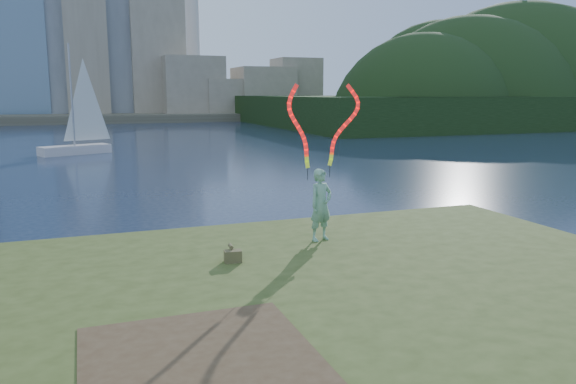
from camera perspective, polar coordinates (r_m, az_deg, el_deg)
name	(u,v)px	position (r m, az deg, el deg)	size (l,w,h in m)	color
ground	(274,308)	(11.97, -1.47, -11.69)	(320.00, 320.00, 0.00)	#18253D
grassy_knoll	(317,337)	(9.86, 2.96, -14.48)	(20.00, 18.00, 0.80)	#39491A
dirt_patch	(198,354)	(8.29, -9.09, -15.98)	(3.20, 3.00, 0.02)	#47331E
far_shore	(101,115)	(105.66, -18.43, 7.44)	(320.00, 40.00, 1.20)	#4D4838
wooded_hill	(512,121)	(94.72, 21.76, 6.74)	(78.00, 50.00, 63.00)	black
woman_with_ribbons	(321,185)	(13.84, 3.33, 0.72)	(2.02, 0.76, 4.16)	#206F48
canvas_bag	(233,256)	(12.33, -5.64, -6.44)	(0.39, 0.44, 0.35)	#4C4828
sailboat	(78,135)	(44.07, -20.58, 5.41)	(5.17, 3.36, 7.96)	beige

